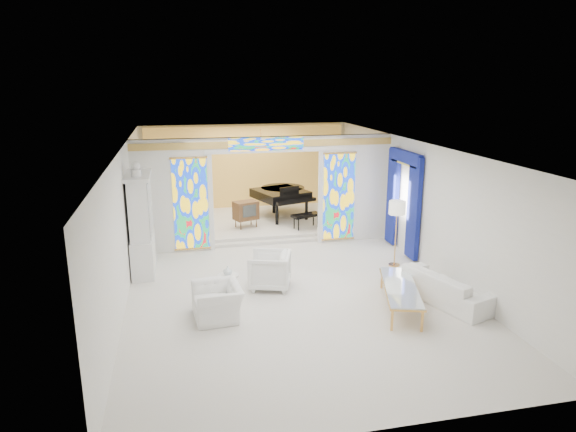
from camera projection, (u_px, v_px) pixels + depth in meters
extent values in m
plane|color=silver|center=(281.00, 270.00, 12.39)|extent=(12.00, 12.00, 0.00)
cube|color=white|center=(281.00, 146.00, 11.62)|extent=(7.00, 12.00, 0.02)
cube|color=silver|center=(246.00, 168.00, 17.67)|extent=(7.00, 0.02, 3.00)
cube|color=silver|center=(379.00, 327.00, 6.34)|extent=(7.00, 0.02, 3.00)
cube|color=silver|center=(125.00, 218.00, 11.28)|extent=(0.02, 12.00, 3.00)
cube|color=silver|center=(419.00, 203.00, 12.73)|extent=(0.02, 12.00, 3.00)
cube|color=silver|center=(172.00, 197.00, 13.37)|extent=(2.00, 0.18, 3.00)
cube|color=silver|center=(354.00, 188.00, 14.41)|extent=(2.00, 0.18, 3.00)
cube|color=silver|center=(266.00, 144.00, 13.56)|extent=(3.00, 0.18, 0.40)
cube|color=silver|center=(211.00, 203.00, 13.54)|extent=(0.12, 0.06, 2.60)
cube|color=silver|center=(320.00, 198.00, 14.16)|extent=(0.12, 0.06, 2.60)
cube|color=silver|center=(266.00, 150.00, 13.50)|extent=(3.24, 0.06, 0.12)
cube|color=gold|center=(266.00, 144.00, 13.46)|extent=(7.00, 0.05, 0.18)
cube|color=gold|center=(191.00, 204.00, 13.42)|extent=(0.90, 0.04, 2.40)
cube|color=gold|center=(339.00, 197.00, 14.26)|extent=(0.90, 0.04, 2.40)
cube|color=gold|center=(266.00, 144.00, 13.45)|extent=(2.00, 0.04, 0.34)
cube|color=silver|center=(255.00, 222.00, 16.24)|extent=(6.80, 3.80, 0.18)
cube|color=#EEBD52|center=(246.00, 169.00, 17.55)|extent=(6.70, 0.10, 2.90)
cylinder|color=gold|center=(261.00, 144.00, 15.55)|extent=(0.48, 0.48, 0.30)
cube|color=navy|center=(414.00, 208.00, 12.80)|extent=(0.12, 0.55, 2.60)
cube|color=navy|center=(393.00, 197.00, 14.02)|extent=(0.12, 0.55, 2.60)
cube|color=navy|center=(406.00, 157.00, 13.10)|extent=(0.14, 1.70, 0.30)
cube|color=gold|center=(405.00, 163.00, 13.14)|extent=(0.12, 1.50, 0.06)
cube|color=silver|center=(143.00, 254.00, 12.17)|extent=(0.50, 1.40, 0.90)
cube|color=silver|center=(140.00, 207.00, 11.88)|extent=(0.44, 1.30, 1.40)
cube|color=silver|center=(150.00, 206.00, 11.93)|extent=(0.01, 1.20, 1.30)
cube|color=silver|center=(137.00, 176.00, 11.69)|extent=(0.56, 1.46, 0.08)
cylinder|color=white|center=(136.00, 173.00, 11.33)|extent=(0.22, 0.22, 0.16)
sphere|color=white|center=(135.00, 166.00, 11.28)|extent=(0.20, 0.20, 0.20)
imported|color=silver|center=(218.00, 302.00, 9.86)|extent=(0.96, 1.08, 0.66)
imported|color=silver|center=(270.00, 270.00, 11.27)|extent=(1.10, 1.08, 0.80)
imported|color=white|center=(445.00, 286.00, 10.61)|extent=(1.51, 2.35, 0.64)
cylinder|color=silver|center=(228.00, 276.00, 10.62)|extent=(0.52, 0.52, 0.03)
cylinder|color=silver|center=(228.00, 288.00, 10.69)|extent=(0.09, 0.09, 0.51)
cylinder|color=silver|center=(229.00, 299.00, 10.75)|extent=(0.35, 0.35, 0.03)
imported|color=silver|center=(228.00, 270.00, 10.59)|extent=(0.24, 0.24, 0.20)
cube|color=silver|center=(401.00, 287.00, 10.23)|extent=(1.21, 2.18, 0.05)
cube|color=gold|center=(401.00, 288.00, 10.24)|extent=(1.25, 2.22, 0.03)
cube|color=gold|center=(392.00, 320.00, 9.36)|extent=(0.06, 0.06, 0.43)
cube|color=gold|center=(422.00, 321.00, 9.32)|extent=(0.06, 0.06, 0.43)
cube|color=gold|center=(382.00, 279.00, 11.27)|extent=(0.06, 0.06, 0.43)
cube|color=gold|center=(407.00, 280.00, 11.23)|extent=(0.06, 0.06, 0.43)
cylinder|color=gold|center=(394.00, 265.00, 12.71)|extent=(0.36, 0.36, 0.03)
cylinder|color=gold|center=(396.00, 237.00, 12.52)|extent=(0.04, 0.04, 1.50)
cylinder|color=white|center=(397.00, 208.00, 12.33)|extent=(0.52, 0.52, 0.32)
cube|color=black|center=(280.00, 194.00, 16.28)|extent=(1.85, 1.91, 0.28)
cylinder|color=black|center=(283.00, 191.00, 16.72)|extent=(1.81, 1.81, 0.28)
cube|color=black|center=(295.00, 201.00, 15.57)|extent=(1.35, 0.72, 0.10)
cube|color=white|center=(297.00, 201.00, 15.50)|extent=(1.19, 0.50, 0.03)
cube|color=black|center=(289.00, 191.00, 15.78)|extent=(0.66, 0.26, 0.25)
cube|color=black|center=(306.00, 215.00, 15.16)|extent=(0.95, 0.62, 0.08)
cylinder|color=black|center=(277.00, 215.00, 15.56)|extent=(0.13, 0.13, 0.61)
cylinder|color=black|center=(306.00, 210.00, 16.11)|extent=(0.13, 0.13, 0.61)
cylinder|color=black|center=(274.00, 204.00, 16.93)|extent=(0.13, 0.13, 0.61)
cube|color=#53341E|center=(246.00, 210.00, 15.23)|extent=(0.80, 0.67, 0.55)
cube|color=#333735|center=(249.00, 211.00, 15.04)|extent=(0.42, 0.17, 0.35)
cone|color=#53341E|center=(241.00, 226.00, 15.06)|extent=(0.05, 0.05, 0.24)
cone|color=#53341E|center=(256.00, 223.00, 15.34)|extent=(0.05, 0.05, 0.24)
cone|color=#53341E|center=(236.00, 223.00, 15.33)|extent=(0.05, 0.05, 0.24)
cone|color=#53341E|center=(251.00, 221.00, 15.61)|extent=(0.05, 0.05, 0.24)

